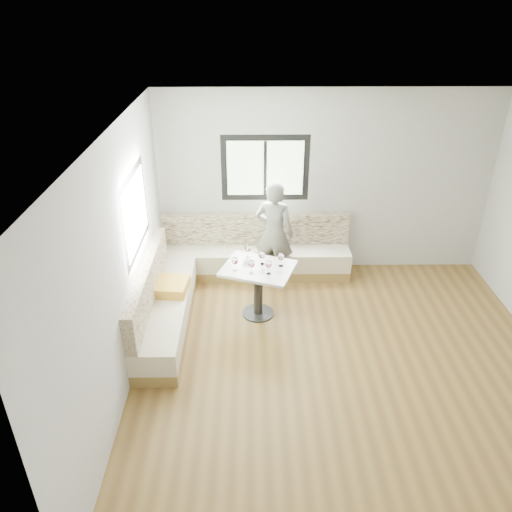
{
  "coord_description": "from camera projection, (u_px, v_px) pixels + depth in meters",
  "views": [
    {
      "loc": [
        -1.12,
        -4.56,
        4.02
      ],
      "look_at": [
        -1.05,
        1.25,
        0.86
      ],
      "focal_mm": 35.0,
      "sensor_mm": 36.0,
      "label": 1
    }
  ],
  "objects": [
    {
      "name": "wine_glass_a",
      "position": [
        235.0,
        261.0,
        6.45
      ],
      "size": [
        0.09,
        0.09,
        0.2
      ],
      "color": "white",
      "rests_on": "table"
    },
    {
      "name": "table",
      "position": [
        258.0,
        279.0,
        6.67
      ],
      "size": [
        1.09,
        0.97,
        0.74
      ],
      "rotation": [
        0.0,
        0.0,
        -0.34
      ],
      "color": "black",
      "rests_on": "ground"
    },
    {
      "name": "banquette",
      "position": [
        218.0,
        275.0,
        7.19
      ],
      "size": [
        2.9,
        2.8,
        0.95
      ],
      "color": "olive",
      "rests_on": "ground"
    },
    {
      "name": "wine_glass_c",
      "position": [
        269.0,
        264.0,
        6.37
      ],
      "size": [
        0.09,
        0.09,
        0.2
      ],
      "color": "white",
      "rests_on": "table"
    },
    {
      "name": "person",
      "position": [
        274.0,
        233.0,
        7.35
      ],
      "size": [
        0.68,
        0.56,
        1.6
      ],
      "primitive_type": "imported",
      "rotation": [
        0.0,
        0.0,
        2.79
      ],
      "color": "slate",
      "rests_on": "ground"
    },
    {
      "name": "wine_glass_d",
      "position": [
        262.0,
        255.0,
        6.59
      ],
      "size": [
        0.09,
        0.09,
        0.2
      ],
      "color": "white",
      "rests_on": "table"
    },
    {
      "name": "room",
      "position": [
        348.0,
        262.0,
        5.33
      ],
      "size": [
        5.01,
        5.01,
        2.81
      ],
      "color": "brown",
      "rests_on": "ground"
    },
    {
      "name": "wine_glass_b",
      "position": [
        252.0,
        264.0,
        6.38
      ],
      "size": [
        0.09,
        0.09,
        0.2
      ],
      "color": "white",
      "rests_on": "table"
    },
    {
      "name": "olive_ramekin",
      "position": [
        247.0,
        261.0,
        6.68
      ],
      "size": [
        0.11,
        0.11,
        0.04
      ],
      "color": "white",
      "rests_on": "table"
    },
    {
      "name": "wine_glass_f",
      "position": [
        248.0,
        249.0,
        6.75
      ],
      "size": [
        0.09,
        0.09,
        0.2
      ],
      "color": "white",
      "rests_on": "table"
    },
    {
      "name": "wine_glass_e",
      "position": [
        281.0,
        257.0,
        6.54
      ],
      "size": [
        0.09,
        0.09,
        0.2
      ],
      "color": "white",
      "rests_on": "table"
    }
  ]
}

